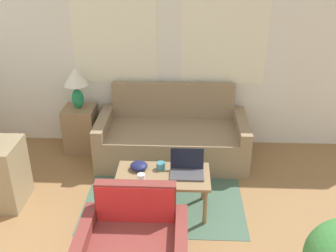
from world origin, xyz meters
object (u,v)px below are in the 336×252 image
cup_navy (141,178)px  snack_bowl (139,166)px  coffee_table (163,179)px  laptop (187,169)px  couch (172,138)px  table_lamp (76,81)px  cup_yellow (161,166)px

cup_navy → snack_bowl: 0.24m
coffee_table → laptop: (0.25, 0.04, 0.11)m
couch → cup_navy: (-0.27, -1.29, 0.21)m
couch → laptop: 1.15m
coffee_table → cup_navy: bearing=-147.9°
couch → table_lamp: (-1.26, 0.16, 0.72)m
table_lamp → laptop: (1.44, -1.27, -0.49)m
cup_yellow → cup_navy: bearing=-127.0°
table_lamp → snack_bowl: (0.93, -1.21, -0.51)m
coffee_table → snack_bowl: 0.30m
couch → cup_navy: size_ratio=22.59×
coffee_table → snack_bowl: snack_bowl is taller
snack_bowl → couch: bearing=73.0°
couch → cup_navy: bearing=-102.0°
laptop → snack_bowl: laptop is taller
couch → laptop: (0.19, -1.11, 0.23)m
table_lamp → laptop: 1.98m
laptop → couch: bearing=99.6°
laptop → cup_yellow: laptop is taller
table_lamp → cup_navy: bearing=-55.8°
cup_navy → laptop: bearing=20.8°
table_lamp → cup_navy: size_ratio=6.57×
coffee_table → table_lamp: bearing=132.3°
couch → laptop: size_ratio=5.49×
couch → cup_yellow: (-0.09, -1.04, 0.21)m
coffee_table → laptop: size_ratio=2.80×
snack_bowl → cup_navy: bearing=-77.9°
table_lamp → laptop: bearing=-41.3°
table_lamp → cup_yellow: table_lamp is taller
couch → table_lamp: size_ratio=3.44×
coffee_table → laptop: bearing=9.5°
table_lamp → coffee_table: bearing=-47.7°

